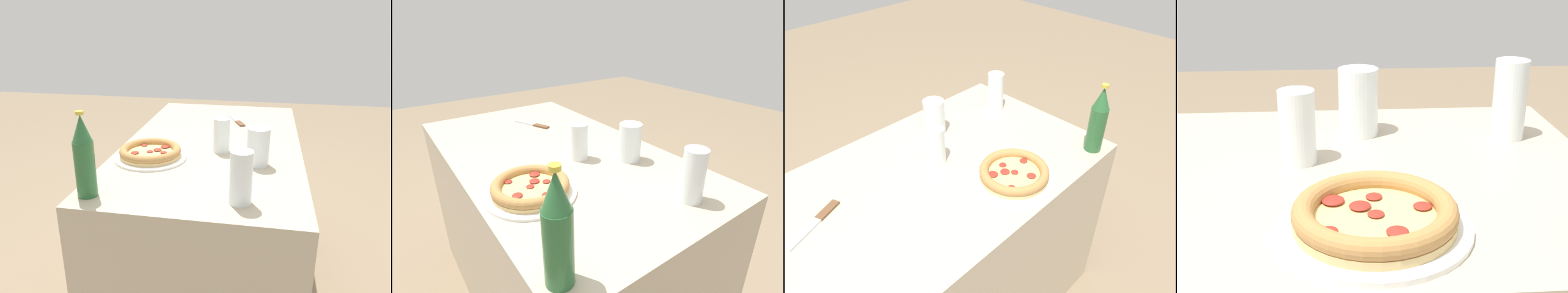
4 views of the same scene
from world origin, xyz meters
The scene contains 8 objects.
ground_plane centered at (0.00, 0.00, 0.00)m, with size 8.00×8.00×0.00m, color #847056.
table centered at (0.00, 0.00, 0.38)m, with size 1.25×0.69×0.75m.
pizza_salami centered at (-0.22, 0.20, 0.77)m, with size 0.26×0.26×0.04m.
glass_water centered at (-0.51, -0.15, 0.82)m, with size 0.06×0.06×0.15m.
glass_lemonade centered at (-0.11, -0.05, 0.81)m, with size 0.06×0.06×0.13m.
glass_mango_juice centered at (-0.22, -0.18, 0.81)m, with size 0.08×0.08×0.13m.
beer_bottle centered at (-0.54, 0.29, 0.87)m, with size 0.06×0.06×0.25m.
knife centered at (0.31, -0.07, 0.75)m, with size 0.19×0.10×0.01m.
Camera 1 is at (-1.46, -0.19, 1.26)m, focal length 35.00 mm.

